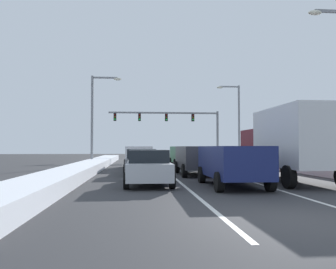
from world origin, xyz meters
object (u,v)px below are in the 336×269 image
Objects in this scene: box_truck_right_lane_nearest at (289,141)px; traffic_light_gantry at (177,121)px; suv_charcoal_center_lane_second at (197,158)px; street_lamp_left_mid at (96,111)px; sedan_red_right_lane_second at (241,159)px; suv_tan_right_lane_third at (219,154)px; street_lamp_right_mid at (236,116)px; suv_white_left_lane_third at (139,155)px; suv_green_center_lane_third at (185,155)px; sedan_gray_left_lane_second at (141,162)px; suv_navy_center_lane_nearest at (232,162)px; sedan_silver_left_lane_nearest at (148,167)px.

box_truck_right_lane_nearest is 0.51× the size of traffic_light_gantry.
suv_charcoal_center_lane_second is 0.62× the size of street_lamp_left_mid.
traffic_light_gantry is at bearing 96.66° from sedan_red_right_lane_second.
suv_tan_right_lane_third is 0.35× the size of traffic_light_gantry.
suv_charcoal_center_lane_second is 20.28m from street_lamp_right_mid.
box_truck_right_lane_nearest is at bearing -85.82° from traffic_light_gantry.
street_lamp_right_mid is (7.66, 18.33, 4.10)m from suv_charcoal_center_lane_second.
suv_charcoal_center_lane_second is 7.88m from suv_white_left_lane_third.
suv_white_left_lane_third is (-3.66, -0.12, 0.00)m from suv_green_center_lane_third.
suv_tan_right_lane_third is 10.02m from street_lamp_right_mid.
suv_charcoal_center_lane_second is 24.14m from traffic_light_gantry.
street_lamp_right_mid is (10.88, 17.65, 4.36)m from sedan_gray_left_lane_second.
suv_charcoal_center_lane_second is 1.09× the size of sedan_gray_left_lane_second.
street_lamp_left_mid is (-10.81, 0.76, 3.73)m from suv_tan_right_lane_third.
suv_tan_right_lane_third is at bearing 89.34° from box_truck_right_lane_nearest.
suv_tan_right_lane_third is at bearing 53.37° from sedan_gray_left_lane_second.
suv_navy_center_lane_nearest and suv_white_left_lane_third have the same top height.
sedan_gray_left_lane_second is (-6.97, -9.38, -0.25)m from suv_tan_right_lane_third.
sedan_red_right_lane_second and sedan_gray_left_lane_second have the same top height.
suv_green_center_lane_third is at bearing -123.55° from street_lamp_right_mid.
box_truck_right_lane_nearest is at bearing -91.76° from sedan_red_right_lane_second.
suv_green_center_lane_third is 13.91m from street_lamp_right_mid.
sedan_red_right_lane_second is at bearing 44.99° from suv_charcoal_center_lane_second.
traffic_light_gantry reaches higher than suv_white_left_lane_third.
sedan_red_right_lane_second is 0.32× the size of traffic_light_gantry.
box_truck_right_lane_nearest is 5.83m from suv_charcoal_center_lane_second.
traffic_light_gantry reaches higher than sedan_red_right_lane_second.
suv_green_center_lane_third is at bearing 1.83° from suv_white_left_lane_third.
suv_navy_center_lane_nearest and suv_charcoal_center_lane_second have the same top height.
street_lamp_right_mid is at bearing 56.45° from suv_green_center_lane_third.
suv_white_left_lane_third is at bearing 91.07° from sedan_gray_left_lane_second.
sedan_red_right_lane_second is 5.44m from suv_charcoal_center_lane_second.
box_truck_right_lane_nearest is at bearing -74.47° from suv_green_center_lane_third.
street_lamp_left_mid reaches higher than suv_navy_center_lane_nearest.
suv_green_center_lane_third is at bearing 87.49° from suv_charcoal_center_lane_second.
box_truck_right_lane_nearest is 13.58m from suv_white_left_lane_third.
sedan_gray_left_lane_second is at bearing -121.66° from street_lamp_right_mid.
traffic_light_gantry is at bearing 78.41° from sedan_gray_left_lane_second.
suv_green_center_lane_third is at bearing -94.16° from traffic_light_gantry.
sedan_gray_left_lane_second is 0.57× the size of street_lamp_left_mid.
sedan_red_right_lane_second is (0.26, 8.36, -1.14)m from box_truck_right_lane_nearest.
street_lamp_right_mid is at bearing 64.70° from suv_tan_right_lane_third.
suv_charcoal_center_lane_second is at bearing -92.51° from suv_green_center_lane_third.
suv_white_left_lane_third is (-7.18, 3.29, 0.25)m from sedan_red_right_lane_second.
suv_navy_center_lane_nearest is 7.67m from sedan_gray_left_lane_second.
sedan_red_right_lane_second and sedan_silver_left_lane_nearest have the same top height.
suv_charcoal_center_lane_second is (-3.76, -10.06, 0.00)m from suv_tan_right_lane_third.
suv_green_center_lane_third is at bearing -25.80° from street_lamp_left_mid.
traffic_light_gantry reaches higher than suv_navy_center_lane_nearest.
sedan_silver_left_lane_nearest is (-3.31, -12.32, -0.25)m from suv_green_center_lane_third.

